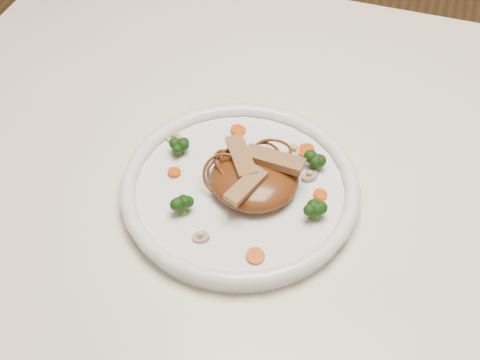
% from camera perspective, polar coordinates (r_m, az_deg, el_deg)
% --- Properties ---
extents(table, '(1.20, 0.80, 0.75)m').
position_cam_1_polar(table, '(0.95, 6.41, -2.38)').
color(table, beige).
rests_on(table, ground).
extents(plate, '(0.35, 0.35, 0.02)m').
position_cam_1_polar(plate, '(0.82, 0.00, -1.02)').
color(plate, white).
rests_on(plate, table).
extents(noodle_mound, '(0.15, 0.15, 0.04)m').
position_cam_1_polar(noodle_mound, '(0.81, 1.32, 0.16)').
color(noodle_mound, '#5A2B11').
rests_on(noodle_mound, plate).
extents(chicken_a, '(0.08, 0.03, 0.01)m').
position_cam_1_polar(chicken_a, '(0.80, 3.08, 1.81)').
color(chicken_a, '#A0724C').
rests_on(chicken_a, noodle_mound).
extents(chicken_b, '(0.06, 0.07, 0.01)m').
position_cam_1_polar(chicken_b, '(0.80, 0.08, 2.09)').
color(chicken_b, '#A0724C').
rests_on(chicken_b, noodle_mound).
extents(chicken_c, '(0.04, 0.07, 0.01)m').
position_cam_1_polar(chicken_c, '(0.77, 0.53, -0.51)').
color(chicken_c, '#A0724C').
rests_on(chicken_c, noodle_mound).
extents(broccoli_0, '(0.03, 0.03, 0.03)m').
position_cam_1_polar(broccoli_0, '(0.84, 6.69, 1.77)').
color(broccoli_0, '#123A0C').
rests_on(broccoli_0, plate).
extents(broccoli_1, '(0.03, 0.03, 0.03)m').
position_cam_1_polar(broccoli_1, '(0.85, -5.53, 2.96)').
color(broccoli_1, '#123A0C').
rests_on(broccoli_1, plate).
extents(broccoli_2, '(0.04, 0.04, 0.03)m').
position_cam_1_polar(broccoli_2, '(0.78, -5.11, -2.11)').
color(broccoli_2, '#123A0C').
rests_on(broccoli_2, plate).
extents(broccoli_3, '(0.03, 0.03, 0.03)m').
position_cam_1_polar(broccoli_3, '(0.78, 6.73, -2.62)').
color(broccoli_3, '#123A0C').
rests_on(broccoli_3, plate).
extents(carrot_0, '(0.03, 0.03, 0.00)m').
position_cam_1_polar(carrot_0, '(0.86, 5.90, 2.62)').
color(carrot_0, '#E15608').
rests_on(carrot_0, plate).
extents(carrot_1, '(0.02, 0.02, 0.00)m').
position_cam_1_polar(carrot_1, '(0.84, -5.86, 0.67)').
color(carrot_1, '#E15608').
rests_on(carrot_1, plate).
extents(carrot_2, '(0.02, 0.02, 0.00)m').
position_cam_1_polar(carrot_2, '(0.81, 7.15, -1.32)').
color(carrot_2, '#E15608').
rests_on(carrot_2, plate).
extents(carrot_3, '(0.03, 0.03, 0.00)m').
position_cam_1_polar(carrot_3, '(0.89, -0.17, 4.44)').
color(carrot_3, '#E15608').
rests_on(carrot_3, plate).
extents(carrot_4, '(0.03, 0.03, 0.00)m').
position_cam_1_polar(carrot_4, '(0.75, 1.37, -6.78)').
color(carrot_4, '#E15608').
rests_on(carrot_4, plate).
extents(mushroom_0, '(0.03, 0.03, 0.01)m').
position_cam_1_polar(mushroom_0, '(0.77, -3.49, -5.08)').
color(mushroom_0, '#C3AD92').
rests_on(mushroom_0, plate).
extents(mushroom_1, '(0.03, 0.03, 0.01)m').
position_cam_1_polar(mushroom_1, '(0.83, 6.19, 0.33)').
color(mushroom_1, '#C3AD92').
rests_on(mushroom_1, plate).
extents(mushroom_2, '(0.04, 0.04, 0.01)m').
position_cam_1_polar(mushroom_2, '(0.88, -5.90, 3.75)').
color(mushroom_2, '#C3AD92').
rests_on(mushroom_2, plate).
extents(mushroom_3, '(0.03, 0.03, 0.01)m').
position_cam_1_polar(mushroom_3, '(0.86, 4.80, 2.55)').
color(mushroom_3, '#C3AD92').
rests_on(mushroom_3, plate).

